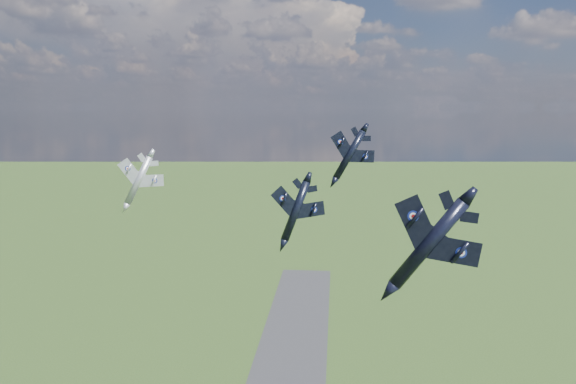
# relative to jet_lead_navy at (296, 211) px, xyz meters

# --- Properties ---
(jet_lead_navy) EXTENTS (14.60, 17.06, 6.56)m
(jet_lead_navy) POSITION_rel_jet_lead_navy_xyz_m (0.00, 0.00, 0.00)
(jet_lead_navy) COLOR black
(jet_right_navy) EXTENTS (12.03, 16.50, 9.42)m
(jet_right_navy) POSITION_rel_jet_lead_navy_xyz_m (16.64, -33.46, 2.87)
(jet_right_navy) COLOR black
(jet_high_navy) EXTENTS (11.89, 14.66, 6.99)m
(jet_high_navy) POSITION_rel_jet_lead_navy_xyz_m (9.01, 5.99, 9.04)
(jet_high_navy) COLOR black
(jet_left_silver) EXTENTS (13.33, 15.42, 6.61)m
(jet_left_silver) POSITION_rel_jet_lead_navy_xyz_m (-28.93, 5.24, 4.21)
(jet_left_silver) COLOR #B1B4BD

